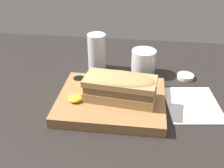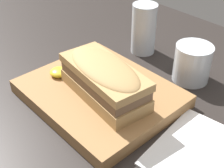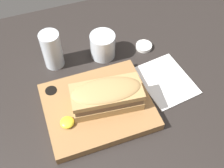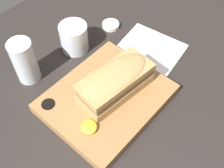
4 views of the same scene
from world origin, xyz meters
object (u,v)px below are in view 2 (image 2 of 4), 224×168
at_px(water_glass, 144,32).
at_px(wine_glass, 192,65).
at_px(napkin, 200,153).
at_px(sandwich, 104,78).
at_px(serving_board, 100,93).

height_order(water_glass, wine_glass, water_glass).
relative_size(wine_glass, napkin, 0.43).
relative_size(sandwich, water_glass, 1.58).
distance_m(serving_board, water_glass, 0.23).
bearing_deg(napkin, serving_board, -173.57).
height_order(wine_glass, napkin, wine_glass).
bearing_deg(napkin, water_glass, 148.71).
bearing_deg(serving_board, sandwich, -20.08).
bearing_deg(serving_board, water_glass, 109.97).
height_order(sandwich, wine_glass, sandwich).
relative_size(serving_board, water_glass, 2.35).
bearing_deg(serving_board, wine_glass, 67.31).
relative_size(serving_board, sandwich, 1.48).
relative_size(sandwich, napkin, 1.02).
height_order(water_glass, napkin, water_glass).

